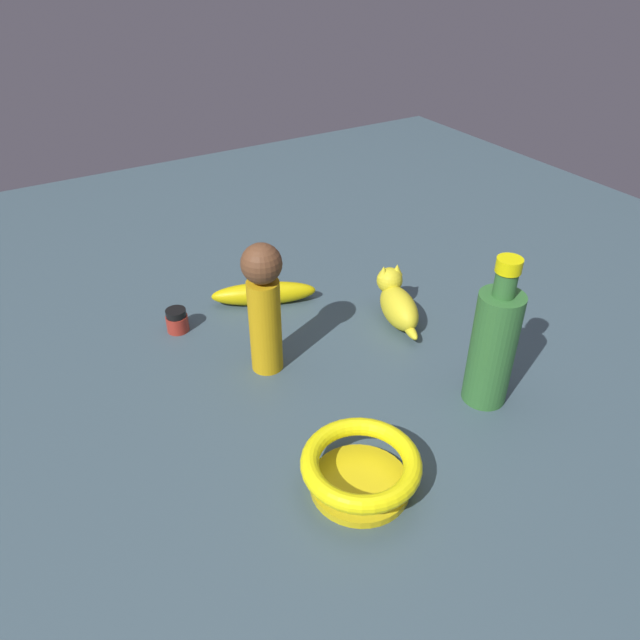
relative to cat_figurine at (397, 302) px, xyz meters
The scene contains 7 objects.
ground 0.17m from the cat_figurine, ahead, with size 2.00×2.00×0.00m, color #384C56.
cat_figurine is the anchor object (origin of this frame).
nail_polish_jar 0.37m from the cat_figurine, 26.28° to the right, with size 0.04×0.04×0.04m.
banana 0.23m from the cat_figurine, 44.64° to the right, with size 0.18×0.04×0.04m, color #CAB30A.
person_figure_adult 0.26m from the cat_figurine, ahead, with size 0.06×0.06×0.21m.
bowl 0.37m from the cat_figurine, 46.33° to the left, with size 0.14×0.14×0.05m.
bottle_tall 0.23m from the cat_figurine, 86.81° to the left, with size 0.06×0.06×0.22m.
Camera 1 is at (0.38, 0.63, 0.57)m, focal length 33.73 mm.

